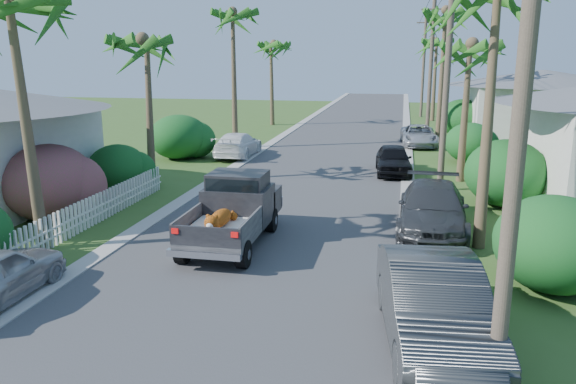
% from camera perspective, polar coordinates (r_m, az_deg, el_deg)
% --- Properties ---
extents(ground, '(120.00, 120.00, 0.00)m').
position_cam_1_polar(ground, '(12.61, -8.01, -12.27)').
color(ground, '#395921').
rests_on(ground, ground).
extents(road, '(8.00, 100.00, 0.02)m').
position_cam_1_polar(road, '(36.29, 5.18, 4.91)').
color(road, '#38383A').
rests_on(road, ground).
extents(curb_left, '(0.60, 100.00, 0.06)m').
position_cam_1_polar(curb_left, '(37.00, -1.48, 5.16)').
color(curb_left, '#A5A39E').
rests_on(curb_left, ground).
extents(curb_right, '(0.60, 100.00, 0.06)m').
position_cam_1_polar(curb_right, '(36.08, 12.00, 4.65)').
color(curb_right, '#A5A39E').
rests_on(curb_right, ground).
extents(pickup_truck, '(1.98, 5.12, 2.06)m').
position_cam_1_polar(pickup_truck, '(17.04, -5.32, -1.64)').
color(pickup_truck, black).
rests_on(pickup_truck, ground).
extents(parked_car_rn, '(2.41, 5.25, 1.67)m').
position_cam_1_polar(parked_car_rn, '(11.29, 14.57, -11.13)').
color(parked_car_rn, '#2D3032').
rests_on(parked_car_rn, ground).
extents(parked_car_rm, '(2.31, 5.28, 1.51)m').
position_cam_1_polar(parked_car_rm, '(18.38, 14.47, -1.71)').
color(parked_car_rm, '#313336').
rests_on(parked_car_rm, ground).
extents(parked_car_rf, '(1.91, 4.11, 1.36)m').
position_cam_1_polar(parked_car_rf, '(27.22, 10.65, 3.24)').
color(parked_car_rf, black).
rests_on(parked_car_rf, ground).
extents(parked_car_rd, '(2.35, 4.69, 1.27)m').
position_cam_1_polar(parked_car_rd, '(36.19, 13.16, 5.58)').
color(parked_car_rd, '#B3B5BA').
rests_on(parked_car_rd, ground).
extents(parked_car_lf, '(1.91, 4.63, 1.34)m').
position_cam_1_polar(parked_car_lf, '(31.50, -5.12, 4.79)').
color(parked_car_lf, white).
rests_on(parked_car_lf, ground).
extents(palm_l_b, '(4.40, 4.40, 7.40)m').
position_cam_1_polar(palm_l_b, '(25.08, -14.30, 14.75)').
color(palm_l_b, brown).
rests_on(palm_l_b, ground).
extents(palm_l_c, '(4.40, 4.40, 9.20)m').
position_cam_1_polar(palm_l_c, '(34.22, -5.66, 17.65)').
color(palm_l_c, brown).
rests_on(palm_l_c, ground).
extents(palm_l_d, '(4.40, 4.40, 7.70)m').
position_cam_1_polar(palm_l_d, '(45.87, -1.70, 14.83)').
color(palm_l_d, brown).
rests_on(palm_l_d, ground).
extents(palm_r_b, '(4.40, 4.40, 7.20)m').
position_cam_1_polar(palm_r_b, '(25.80, 18.01, 14.03)').
color(palm_r_b, brown).
rests_on(palm_r_b, ground).
extents(palm_r_c, '(4.40, 4.40, 9.40)m').
position_cam_1_polar(palm_r_c, '(36.83, 15.73, 17.24)').
color(palm_r_c, brown).
rests_on(palm_r_c, ground).
extents(palm_r_d, '(4.40, 4.40, 8.00)m').
position_cam_1_polar(palm_r_d, '(50.74, 14.89, 14.61)').
color(palm_r_d, brown).
rests_on(palm_r_d, ground).
extents(shrub_l_b, '(3.00, 3.30, 2.60)m').
position_cam_1_polar(shrub_l_b, '(20.79, -23.13, 0.92)').
color(shrub_l_b, '#C71C5F').
rests_on(shrub_l_b, ground).
extents(shrub_l_c, '(2.40, 2.64, 2.00)m').
position_cam_1_polar(shrub_l_c, '(23.98, -16.93, 2.27)').
color(shrub_l_c, '#154B1F').
rests_on(shrub_l_c, ground).
extents(shrub_l_d, '(3.20, 3.52, 2.40)m').
position_cam_1_polar(shrub_l_d, '(31.33, -11.04, 5.53)').
color(shrub_l_d, '#154B1F').
rests_on(shrub_l_d, ground).
extents(shrub_r_a, '(2.80, 3.08, 2.30)m').
position_cam_1_polar(shrub_r_a, '(14.80, 25.42, -4.76)').
color(shrub_r_a, '#154B1F').
rests_on(shrub_r_a, ground).
extents(shrub_r_b, '(3.00, 3.30, 2.50)m').
position_cam_1_polar(shrub_r_b, '(22.41, 21.25, 1.81)').
color(shrub_r_b, '#154B1F').
rests_on(shrub_r_b, ground).
extents(shrub_r_c, '(2.60, 2.86, 2.10)m').
position_cam_1_polar(shrub_r_c, '(31.19, 18.03, 4.80)').
color(shrub_r_c, '#154B1F').
rests_on(shrub_r_c, ground).
extents(shrub_r_d, '(3.20, 3.52, 2.60)m').
position_cam_1_polar(shrub_r_d, '(41.08, 17.27, 7.18)').
color(shrub_r_d, '#154B1F').
rests_on(shrub_r_d, ground).
extents(picket_fence, '(0.10, 11.00, 1.00)m').
position_cam_1_polar(picket_fence, '(19.61, -19.38, -1.88)').
color(picket_fence, white).
rests_on(picket_fence, ground).
extents(house_right_far, '(9.00, 8.00, 4.60)m').
position_cam_1_polar(house_right_far, '(41.80, 24.24, 7.84)').
color(house_right_far, silver).
rests_on(house_right_far, ground).
extents(utility_pole_a, '(1.60, 0.26, 9.00)m').
position_cam_1_polar(utility_pole_a, '(8.87, 22.53, 6.90)').
color(utility_pole_a, brown).
rests_on(utility_pole_a, ground).
extents(utility_pole_b, '(1.60, 0.26, 9.00)m').
position_cam_1_polar(utility_pole_b, '(23.74, 15.84, 11.00)').
color(utility_pole_b, brown).
rests_on(utility_pole_b, ground).
extents(utility_pole_c, '(1.60, 0.26, 9.00)m').
position_cam_1_polar(utility_pole_c, '(38.71, 14.29, 11.92)').
color(utility_pole_c, brown).
rests_on(utility_pole_c, ground).
extents(utility_pole_d, '(1.60, 0.26, 9.00)m').
position_cam_1_polar(utility_pole_d, '(53.69, 13.60, 12.32)').
color(utility_pole_d, brown).
rests_on(utility_pole_d, ground).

